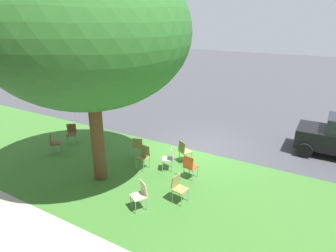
% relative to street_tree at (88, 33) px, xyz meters
% --- Properties ---
extents(ground, '(80.00, 80.00, 0.00)m').
position_rel_street_tree_xyz_m(ground, '(-2.00, -3.91, -4.91)').
color(ground, '#424247').
extents(grass_verge, '(48.00, 6.00, 0.01)m').
position_rel_street_tree_xyz_m(grass_verge, '(-2.00, -0.71, -4.90)').
color(grass_verge, '#3D752D').
rests_on(grass_verge, ground).
extents(street_tree, '(6.21, 6.21, 7.21)m').
position_rel_street_tree_xyz_m(street_tree, '(0.00, 0.00, 0.00)').
color(street_tree, brown).
rests_on(street_tree, ground).
extents(chair_0, '(0.58, 0.59, 0.88)m').
position_rel_street_tree_xyz_m(chair_0, '(3.24, -1.69, -4.39)').
color(chair_0, brown).
rests_on(chair_0, ground).
extents(chair_1, '(0.56, 0.57, 0.88)m').
position_rel_street_tree_xyz_m(chair_1, '(-2.01, -2.54, -4.39)').
color(chair_1, olive).
rests_on(chair_1, ground).
extents(chair_2, '(0.56, 0.55, 0.88)m').
position_rel_street_tree_xyz_m(chair_2, '(-1.82, -1.71, -4.39)').
color(chair_2, '#ADA393').
rests_on(chair_2, ground).
extents(chair_3, '(0.52, 0.53, 0.88)m').
position_rel_street_tree_xyz_m(chair_3, '(-0.26, -1.94, -4.39)').
color(chair_3, olive).
rests_on(chair_3, ground).
extents(chair_4, '(0.48, 0.48, 0.88)m').
position_rel_street_tree_xyz_m(chair_4, '(-2.75, -1.52, -4.39)').
color(chair_4, '#C64C1E').
rests_on(chair_4, ground).
extents(chair_5, '(0.48, 0.47, 0.88)m').
position_rel_street_tree_xyz_m(chair_5, '(-3.05, -0.13, -4.39)').
color(chair_5, olive).
rests_on(chair_5, ground).
extents(chair_6, '(0.57, 0.57, 0.88)m').
position_rel_street_tree_xyz_m(chair_6, '(-2.25, 0.74, -4.39)').
color(chair_6, beige).
rests_on(chair_6, ground).
extents(chair_7, '(0.59, 0.59, 0.88)m').
position_rel_street_tree_xyz_m(chair_7, '(3.06, -0.57, -4.39)').
color(chair_7, brown).
rests_on(chair_7, ground).
extents(chair_8, '(0.46, 0.47, 0.88)m').
position_rel_street_tree_xyz_m(chair_8, '(-0.92, -1.38, -4.39)').
color(chair_8, olive).
rests_on(chair_8, ground).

